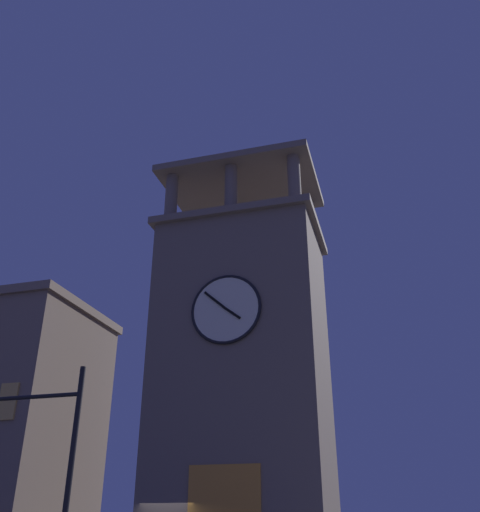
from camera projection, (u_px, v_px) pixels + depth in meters
The scene contains 2 objects.
clocktower at pixel (243, 370), 28.56m from camera, with size 8.88×6.64×22.71m.
traffic_signal_near at pixel (33, 443), 15.43m from camera, with size 3.99×0.41×5.79m.
Camera 1 is at (-10.16, 23.22, 1.71)m, focal length 38.95 mm.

